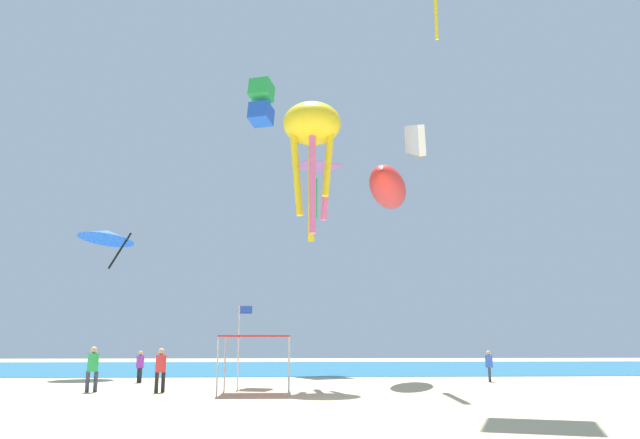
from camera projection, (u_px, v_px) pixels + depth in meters
The scene contains 14 objects.
ground at pixel (344, 410), 18.98m from camera, with size 110.00×110.00×0.10m, color #D1BA8C.
ocean_strip at pixel (313, 367), 47.67m from camera, with size 110.00×25.75×0.03m, color #1E6B93.
canopy_tent at pixel (256, 339), 24.42m from camera, with size 2.85×2.68×2.34m.
person_near_tent at pixel (489, 363), 31.19m from camera, with size 0.38×0.42×1.62m.
person_leftmost at pixel (140, 364), 30.61m from camera, with size 0.38×0.38×1.62m.
person_central at pixel (93, 365), 24.94m from camera, with size 0.45×0.45×1.89m.
person_rightmost at pixel (161, 366), 24.80m from camera, with size 0.43×0.43×1.82m.
banner_flag at pixel (240, 339), 26.48m from camera, with size 0.61×0.06×3.68m.
kite_diamond_pink at pixel (317, 170), 42.39m from camera, with size 3.79×3.79×3.96m.
kite_inflatable_red at pixel (388, 188), 33.69m from camera, with size 4.00×7.07×2.62m.
kite_delta_blue at pixel (107, 235), 36.49m from camera, with size 4.84×4.85×2.82m.
kite_parafoil_white at pixel (414, 141), 28.86m from camera, with size 0.70×4.83×2.93m.
kite_octopus_yellow at pixel (312, 131), 30.10m from camera, with size 4.05×4.05×7.00m.
kite_box_green at pixel (261, 102), 35.03m from camera, with size 1.61×1.72×2.78m.
Camera 1 is at (-1.71, -19.77, 2.12)m, focal length 33.06 mm.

